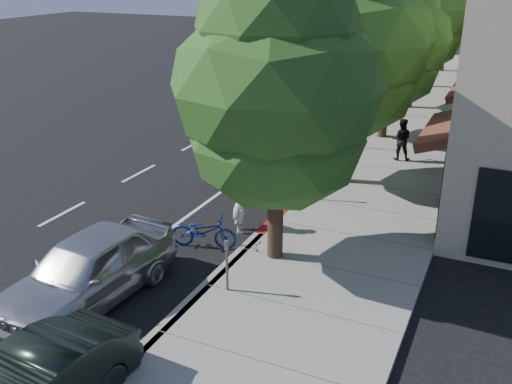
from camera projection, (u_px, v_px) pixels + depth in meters
The scene contains 18 objects.
ground at pixel (273, 224), 16.83m from camera, with size 120.00×120.00×0.00m, color black.
sidewalk at pixel (405, 155), 22.66m from camera, with size 4.60×56.00×0.15m, color gray.
curb at pixel (349, 148), 23.55m from camera, with size 0.30×56.00×0.15m, color #9E998E.
curb_red_segment at pixel (286, 210), 17.65m from camera, with size 0.32×4.00×0.15m, color maroon.
street_tree_0 at pixel (277, 91), 13.14m from camera, with size 5.04×5.04×7.38m.
street_tree_1 at pixel (350, 43), 18.06m from camera, with size 5.34×5.34×7.96m.
street_tree_2 at pixel (390, 42), 23.36m from camera, with size 5.05×5.05×7.04m.
street_tree_3 at pixel (418, 9), 28.09m from camera, with size 5.45×5.45×8.30m.
street_tree_4 at pixel (436, 4), 33.19m from camera, with size 4.04×4.04×7.76m.
street_tree_5 at pixel (448, 6), 38.42m from camera, with size 5.22×5.22×7.48m.
cyclist at pixel (240, 204), 16.12m from camera, with size 0.60×0.40×1.66m, color white.
bicycle at pixel (204, 231), 15.32m from camera, with size 0.63×1.80×0.95m, color navy.
silver_suv at pixel (277, 139), 22.00m from camera, with size 2.88×6.25×1.74m, color silver.
dark_sedan at pixel (351, 98), 29.38m from camera, with size 1.53×4.38×1.44m, color black.
white_pickup at pixel (353, 87), 31.13m from camera, with size 2.40×5.90×1.71m, color white.
dark_suv_far at pixel (387, 74), 35.22m from camera, with size 1.93×4.81×1.64m, color black.
near_car_a at pixel (87, 270), 12.74m from camera, with size 1.91×4.74×1.61m, color silver.
pedestrian at pixel (401, 139), 21.62m from camera, with size 0.78×0.61×1.61m, color black.
Camera 1 is at (5.90, -14.08, 7.18)m, focal length 40.00 mm.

